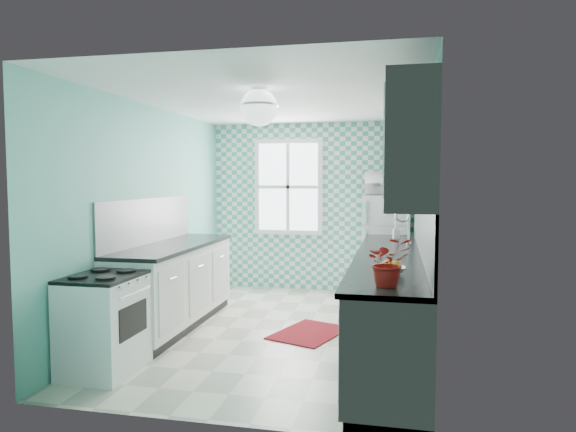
% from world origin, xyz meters
% --- Properties ---
extents(floor, '(3.00, 4.40, 0.02)m').
position_xyz_m(floor, '(0.00, 0.00, -0.01)').
color(floor, silver).
rests_on(floor, ground).
extents(ceiling, '(3.00, 4.40, 0.02)m').
position_xyz_m(ceiling, '(0.00, 0.00, 2.51)').
color(ceiling, white).
rests_on(ceiling, wall_back).
extents(wall_back, '(3.00, 0.02, 2.50)m').
position_xyz_m(wall_back, '(0.00, 2.21, 1.25)').
color(wall_back, '#68BEAC').
rests_on(wall_back, floor).
extents(wall_front, '(3.00, 0.02, 2.50)m').
position_xyz_m(wall_front, '(0.00, -2.21, 1.25)').
color(wall_front, '#68BEAC').
rests_on(wall_front, floor).
extents(wall_left, '(0.02, 4.40, 2.50)m').
position_xyz_m(wall_left, '(-1.51, 0.00, 1.25)').
color(wall_left, '#68BEAC').
rests_on(wall_left, floor).
extents(wall_right, '(0.02, 4.40, 2.50)m').
position_xyz_m(wall_right, '(1.51, 0.00, 1.25)').
color(wall_right, '#68BEAC').
rests_on(wall_right, floor).
extents(accent_wall, '(3.00, 0.01, 2.50)m').
position_xyz_m(accent_wall, '(0.00, 2.19, 1.25)').
color(accent_wall, teal).
rests_on(accent_wall, wall_back).
extents(window, '(1.04, 0.05, 1.44)m').
position_xyz_m(window, '(-0.35, 2.16, 1.55)').
color(window, white).
rests_on(window, wall_back).
extents(backsplash_right, '(0.02, 3.60, 0.51)m').
position_xyz_m(backsplash_right, '(1.49, -0.40, 1.20)').
color(backsplash_right, white).
rests_on(backsplash_right, wall_right).
extents(backsplash_left, '(0.02, 2.15, 0.51)m').
position_xyz_m(backsplash_left, '(-1.49, -0.07, 1.20)').
color(backsplash_left, white).
rests_on(backsplash_left, wall_left).
extents(upper_cabinets_right, '(0.33, 3.20, 0.90)m').
position_xyz_m(upper_cabinets_right, '(1.33, -0.60, 1.90)').
color(upper_cabinets_right, silver).
rests_on(upper_cabinets_right, wall_right).
extents(upper_cabinet_fridge, '(0.40, 0.74, 0.40)m').
position_xyz_m(upper_cabinet_fridge, '(1.30, 1.83, 2.25)').
color(upper_cabinet_fridge, silver).
rests_on(upper_cabinet_fridge, wall_right).
extents(ceiling_light, '(0.34, 0.34, 0.35)m').
position_xyz_m(ceiling_light, '(0.00, -0.80, 2.32)').
color(ceiling_light, silver).
rests_on(ceiling_light, ceiling).
extents(base_cabinets_right, '(0.60, 3.60, 0.90)m').
position_xyz_m(base_cabinets_right, '(1.20, -0.40, 0.45)').
color(base_cabinets_right, white).
rests_on(base_cabinets_right, floor).
extents(countertop_right, '(0.63, 3.60, 0.04)m').
position_xyz_m(countertop_right, '(1.19, -0.40, 0.92)').
color(countertop_right, black).
rests_on(countertop_right, base_cabinets_right).
extents(base_cabinets_left, '(0.60, 2.15, 0.90)m').
position_xyz_m(base_cabinets_left, '(-1.20, -0.07, 0.45)').
color(base_cabinets_left, white).
rests_on(base_cabinets_left, floor).
extents(countertop_left, '(0.63, 2.15, 0.04)m').
position_xyz_m(countertop_left, '(-1.19, -0.07, 0.92)').
color(countertop_left, black).
rests_on(countertop_left, base_cabinets_left).
extents(fridge, '(0.63, 0.63, 1.45)m').
position_xyz_m(fridge, '(1.11, 1.80, 0.72)').
color(fridge, white).
rests_on(fridge, floor).
extents(stove, '(0.55, 0.69, 0.83)m').
position_xyz_m(stove, '(-1.20, -1.49, 0.44)').
color(stove, silver).
rests_on(stove, floor).
extents(sink, '(0.51, 0.43, 0.53)m').
position_xyz_m(sink, '(1.20, 0.38, 0.93)').
color(sink, silver).
rests_on(sink, countertop_right).
extents(rug, '(0.87, 1.02, 0.01)m').
position_xyz_m(rug, '(0.35, -0.03, 0.01)').
color(rug, maroon).
rests_on(rug, floor).
extents(dish_towel, '(0.08, 0.23, 0.36)m').
position_xyz_m(dish_towel, '(0.89, 0.61, 0.48)').
color(dish_towel, '#67C0BB').
rests_on(dish_towel, base_cabinets_right).
extents(fruit_bowl, '(0.30, 0.30, 0.06)m').
position_xyz_m(fruit_bowl, '(1.20, -1.45, 0.97)').
color(fruit_bowl, white).
rests_on(fruit_bowl, countertop_right).
extents(potted_plant, '(0.37, 0.35, 0.34)m').
position_xyz_m(potted_plant, '(1.20, -1.91, 1.11)').
color(potted_plant, '#A51D08').
rests_on(potted_plant, countertop_right).
extents(soap_bottle, '(0.09, 0.09, 0.17)m').
position_xyz_m(soap_bottle, '(1.25, 0.98, 1.02)').
color(soap_bottle, silver).
rests_on(soap_bottle, countertop_right).
extents(microwave, '(0.59, 0.40, 0.32)m').
position_xyz_m(microwave, '(1.11, 1.80, 1.61)').
color(microwave, white).
rests_on(microwave, fridge).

